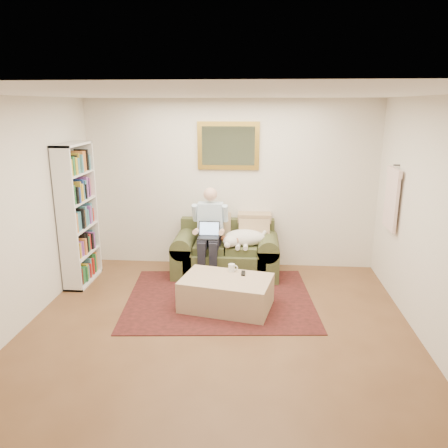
# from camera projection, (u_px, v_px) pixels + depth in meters

# --- Properties ---
(room_shell) EXTENTS (4.51, 5.00, 2.61)m
(room_shell) POSITION_uv_depth(u_px,v_px,m) (217.00, 220.00, 4.71)
(room_shell) COLOR brown
(room_shell) RESTS_ON ground
(rug) EXTENTS (2.59, 2.15, 0.01)m
(rug) POSITION_uv_depth(u_px,v_px,m) (220.00, 298.00, 5.83)
(rug) COLOR black
(rug) RESTS_ON room_shell
(sofa) EXTENTS (1.58, 0.80, 0.95)m
(sofa) POSITION_uv_depth(u_px,v_px,m) (226.00, 256.00, 6.63)
(sofa) COLOR #47542C
(sofa) RESTS_ON room_shell
(seated_man) EXTENTS (0.52, 0.74, 1.33)m
(seated_man) POSITION_uv_depth(u_px,v_px,m) (209.00, 234.00, 6.41)
(seated_man) COLOR #8CBAD8
(seated_man) RESTS_ON sofa
(laptop) EXTENTS (0.31, 0.24, 0.22)m
(laptop) POSITION_uv_depth(u_px,v_px,m) (209.00, 233.00, 6.34)
(laptop) COLOR black
(laptop) RESTS_ON seated_man
(sleeping_dog) EXTENTS (0.65, 0.41, 0.24)m
(sleeping_dog) POSITION_uv_depth(u_px,v_px,m) (245.00, 238.00, 6.45)
(sleeping_dog) COLOR white
(sleeping_dog) RESTS_ON sofa
(ottoman) EXTENTS (1.22, 0.91, 0.40)m
(ottoman) POSITION_uv_depth(u_px,v_px,m) (226.00, 293.00, 5.52)
(ottoman) COLOR tan
(ottoman) RESTS_ON room_shell
(coffee_mug) EXTENTS (0.08, 0.08, 0.10)m
(coffee_mug) POSITION_uv_depth(u_px,v_px,m) (232.00, 268.00, 5.68)
(coffee_mug) COLOR white
(coffee_mug) RESTS_ON ottoman
(tv_remote) EXTENTS (0.05, 0.15, 0.02)m
(tv_remote) POSITION_uv_depth(u_px,v_px,m) (243.00, 273.00, 5.61)
(tv_remote) COLOR black
(tv_remote) RESTS_ON ottoman
(bookshelf) EXTENTS (0.28, 0.80, 2.00)m
(bookshelf) POSITION_uv_depth(u_px,v_px,m) (78.00, 215.00, 6.15)
(bookshelf) COLOR white
(bookshelf) RESTS_ON room_shell
(wall_mirror) EXTENTS (0.94, 0.04, 0.72)m
(wall_mirror) POSITION_uv_depth(u_px,v_px,m) (228.00, 146.00, 6.59)
(wall_mirror) COLOR gold
(wall_mirror) RESTS_ON room_shell
(hanging_shirt) EXTENTS (0.06, 0.52, 0.90)m
(hanging_shirt) POSITION_uv_depth(u_px,v_px,m) (392.00, 196.00, 5.73)
(hanging_shirt) COLOR #FEDFD1
(hanging_shirt) RESTS_ON room_shell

